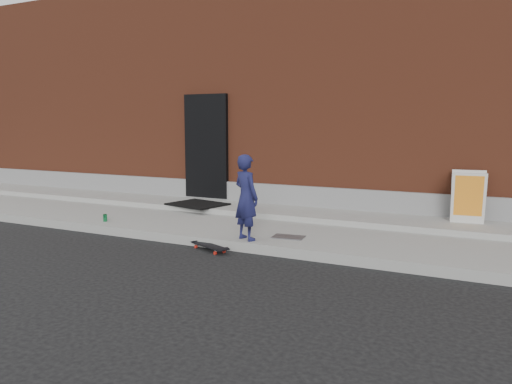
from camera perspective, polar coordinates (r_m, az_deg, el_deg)
The scene contains 10 objects.
ground at distance 7.37m, azimuth -0.47°, elevation -7.06°, with size 80.00×80.00×0.00m, color black.
sidewalk at distance 8.68m, azimuth 3.99°, elevation -4.28°, with size 20.00×3.00×0.15m, color gray.
apron at distance 9.48m, azimuth 6.06°, elevation -2.50°, with size 20.00×1.20×0.10m, color gray.
building at distance 13.75m, azimuth 12.95°, elevation 10.15°, with size 20.00×8.10×5.00m.
child at distance 7.47m, azimuth -1.13°, elevation -0.62°, with size 0.47×0.31×1.29m, color #171942.
skateboard at distance 7.56m, azimuth -5.32°, elevation -6.18°, with size 0.75×0.46×0.08m.
pizza_sign at distance 9.04m, azimuth 23.07°, elevation -0.46°, with size 0.58×0.67×0.88m.
soda_can at distance 9.36m, azimuth -16.86°, elevation -2.84°, with size 0.07×0.07×0.13m, color #187C3F.
doormat at distance 10.23m, azimuth -6.69°, elevation -1.38°, with size 1.07×0.87×0.03m, color black.
utility_plate at distance 7.74m, azimuth 3.72°, elevation -5.15°, with size 0.48×0.31×0.01m, color #5B5B60.
Camera 1 is at (3.21, -6.36, 1.89)m, focal length 35.00 mm.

